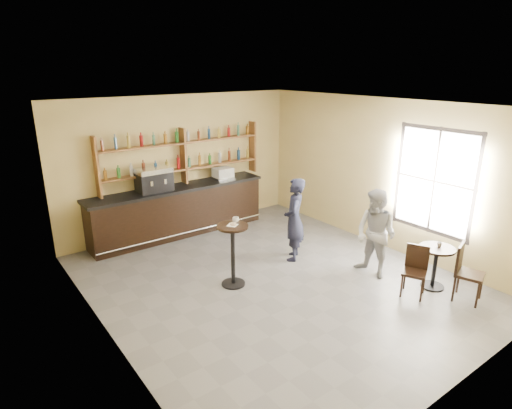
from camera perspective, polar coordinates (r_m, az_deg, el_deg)
floor at (r=8.10m, az=2.28°, el=-10.14°), size 7.00×7.00×0.00m
ceiling at (r=7.16m, az=2.61°, el=13.05°), size 7.00×7.00×0.00m
wall_back at (r=10.33m, az=-9.92°, el=5.39°), size 7.00×0.00×7.00m
wall_front at (r=5.42m, az=26.65°, el=-8.25°), size 7.00×0.00×7.00m
wall_left at (r=6.15m, az=-19.93°, el=-4.31°), size 0.00×7.00×7.00m
wall_right at (r=9.59m, az=16.55°, el=3.91°), size 0.00×7.00×7.00m
window_pane at (r=8.92m, az=22.69°, el=2.88°), size 0.00×2.00×2.00m
window_frame at (r=8.91m, az=22.67°, el=2.87°), size 0.04×1.70×2.10m
shelf_unit at (r=10.17m, az=-9.65°, el=6.42°), size 4.00×0.26×1.40m
liquor_bottles at (r=10.14m, az=-9.70°, el=7.36°), size 3.68×0.10×1.00m
bar_counter at (r=10.17m, az=-10.24°, el=-0.82°), size 4.27×0.83×1.16m
espresso_machine at (r=9.71m, az=-13.46°, el=3.25°), size 0.75×0.49×0.53m
pastry_case at (r=10.55m, az=-4.44°, el=4.16°), size 0.51×0.43×0.28m
pedestal_table at (r=7.72m, az=-3.09°, el=-6.81°), size 0.74×0.74×1.16m
napkin at (r=7.50m, az=-3.17°, el=-2.77°), size 0.23×0.23×0.00m
donut at (r=7.48m, az=-3.06°, el=-2.61°), size 0.15×0.15×0.04m
cup_pedestal at (r=7.63m, az=-2.71°, el=-2.03°), size 0.15×0.15×0.09m
man_main at (r=8.67m, az=5.12°, el=-2.01°), size 0.73×0.73×1.71m
cafe_table at (r=8.35m, az=22.72°, el=-7.74°), size 0.81×0.81×0.78m
cup_cafe at (r=8.22m, az=23.27°, el=-4.93°), size 0.11×0.11×0.08m
chair_west at (r=7.91m, az=20.36°, el=-8.45°), size 0.51×0.51×0.89m
chair_south at (r=8.10m, az=26.63°, el=-8.26°), size 0.54×0.54×0.99m
patron_second at (r=8.26m, az=15.67°, el=-3.79°), size 0.66×0.83×1.68m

